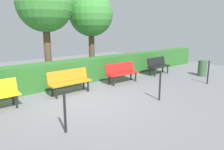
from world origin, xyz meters
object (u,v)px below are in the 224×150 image
object	(u,v)px
bench_red	(122,72)
bench_orange	(70,80)
tree_near	(91,15)
trash_bin	(202,68)
tree_mid	(45,4)
bench_black	(158,65)

from	to	relation	value
bench_red	bench_orange	distance (m)	2.52
tree_near	trash_bin	distance (m)	6.10
bench_red	tree_mid	bearing A→B (deg)	-46.17
tree_mid	trash_bin	size ratio (longest dim) A/B	5.83
bench_black	tree_near	xyz separation A→B (m)	(2.40, -2.40, 2.49)
bench_red	bench_orange	size ratio (longest dim) A/B	0.98
trash_bin	bench_red	bearing A→B (deg)	-22.49
bench_black	bench_orange	size ratio (longest dim) A/B	0.90
bench_orange	tree_near	world-z (taller)	tree_near
bench_black	trash_bin	distance (m)	2.14
tree_near	bench_red	bearing A→B (deg)	85.78
bench_black	tree_mid	world-z (taller)	tree_mid
bench_red	trash_bin	xyz separation A→B (m)	(-3.91, 1.62, -0.09)
bench_red	tree_near	bearing A→B (deg)	-92.87
bench_black	tree_mid	bearing A→B (deg)	-28.83
bench_orange	tree_mid	size ratio (longest dim) A/B	0.35
bench_black	tree_near	world-z (taller)	tree_near
tree_near	tree_mid	xyz separation A→B (m)	(2.40, 0.04, 0.33)
bench_red	trash_bin	distance (m)	4.24
tree_mid	tree_near	bearing A→B (deg)	-179.04
tree_mid	bench_orange	bearing A→B (deg)	82.79
bench_orange	trash_bin	size ratio (longest dim) A/B	2.06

